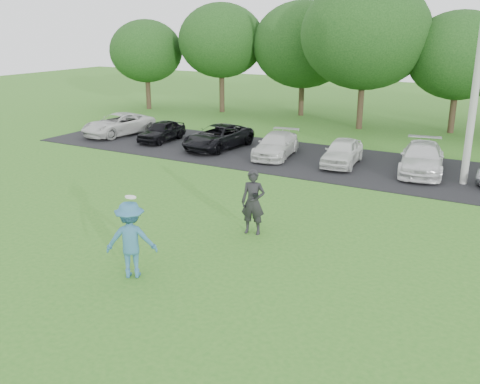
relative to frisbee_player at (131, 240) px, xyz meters
The scene contains 6 objects.
ground 1.39m from the frisbee_player, 20.00° to the left, with size 100.00×100.00×0.00m, color #307120.
parking_lot 13.40m from the frisbee_player, 86.04° to the left, with size 32.00×6.50×0.03m, color black.
frisbee_player is the anchor object (origin of this frame).
camera_bystander 4.21m from the frisbee_player, 72.37° to the left, with size 0.81×0.62×1.98m.
parked_cars 13.28m from the frisbee_player, 90.97° to the left, with size 28.84×4.77×1.23m.
tree_row 23.55m from the frisbee_player, 83.98° to the left, with size 42.39×9.85×8.64m.
Camera 1 is at (7.43, -9.63, 6.09)m, focal length 40.00 mm.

